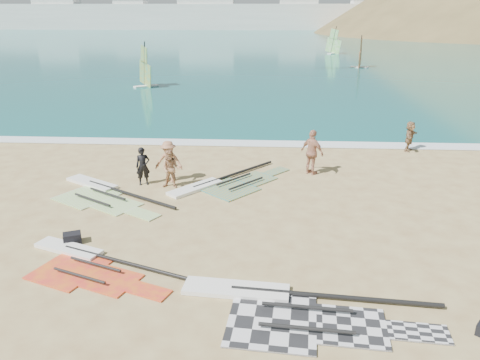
# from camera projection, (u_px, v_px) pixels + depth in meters

# --- Properties ---
(ground) EXTENTS (300.00, 300.00, 0.00)m
(ground) POSITION_uv_depth(u_px,v_px,m) (242.00, 261.00, 13.48)
(ground) COLOR tan
(ground) RESTS_ON ground
(sea) EXTENTS (300.00, 240.00, 0.06)m
(sea) POSITION_uv_depth(u_px,v_px,m) (267.00, 33.00, 137.09)
(sea) COLOR #0D5C5B
(sea) RESTS_ON ground
(surf_line) EXTENTS (300.00, 1.20, 0.04)m
(surf_line) POSITION_uv_depth(u_px,v_px,m) (255.00, 144.00, 24.99)
(surf_line) COLOR white
(surf_line) RESTS_ON ground
(far_town) EXTENTS (160.00, 8.00, 12.00)m
(far_town) POSITION_uv_depth(u_px,v_px,m) (219.00, 15.00, 153.26)
(far_town) COLOR white
(far_town) RESTS_ON ground
(rig_grey) EXTENTS (6.46, 2.81, 0.21)m
(rig_grey) POSITION_uv_depth(u_px,v_px,m) (286.00, 307.00, 11.31)
(rig_grey) COLOR #232326
(rig_grey) RESTS_ON ground
(rig_green) EXTENTS (5.21, 4.35, 0.20)m
(rig_green) POSITION_uv_depth(u_px,v_px,m) (101.00, 193.00, 18.25)
(rig_green) COLOR #87CF34
(rig_green) RESTS_ON ground
(rig_orange) EXTENTS (4.93, 4.75, 0.20)m
(rig_orange) POSITION_uv_depth(u_px,v_px,m) (224.00, 184.00, 19.20)
(rig_orange) COLOR gold
(rig_orange) RESTS_ON ground
(rig_red) EXTENTS (4.97, 3.13, 0.20)m
(rig_red) POSITION_uv_depth(u_px,v_px,m) (85.00, 263.00, 13.24)
(rig_red) COLOR red
(rig_red) RESTS_ON ground
(gear_bag_near) EXTENTS (0.64, 0.56, 0.34)m
(gear_bag_near) POSITION_uv_depth(u_px,v_px,m) (72.00, 238.00, 14.42)
(gear_bag_near) COLOR black
(gear_bag_near) RESTS_ON ground
(person_wetsuit) EXTENTS (0.67, 0.54, 1.58)m
(person_wetsuit) POSITION_uv_depth(u_px,v_px,m) (143.00, 166.00, 19.02)
(person_wetsuit) COLOR black
(person_wetsuit) RESTS_ON ground
(beachgoer_left) EXTENTS (0.81, 0.65, 1.58)m
(beachgoer_left) POSITION_uv_depth(u_px,v_px,m) (171.00, 169.00, 18.70)
(beachgoer_left) COLOR #A77853
(beachgoer_left) RESTS_ON ground
(beachgoer_mid) EXTENTS (1.15, 0.67, 1.76)m
(beachgoer_mid) POSITION_uv_depth(u_px,v_px,m) (169.00, 162.00, 19.30)
(beachgoer_mid) COLOR #A86F4C
(beachgoer_mid) RESTS_ON ground
(beachgoer_back) EXTENTS (1.17, 1.15, 1.98)m
(beachgoer_back) POSITION_uv_depth(u_px,v_px,m) (312.00, 152.00, 20.16)
(beachgoer_back) COLOR tan
(beachgoer_back) RESTS_ON ground
(beachgoer_right) EXTENTS (1.07, 1.47, 1.53)m
(beachgoer_right) POSITION_uv_depth(u_px,v_px,m) (410.00, 136.00, 23.55)
(beachgoer_right) COLOR #94704C
(beachgoer_right) RESTS_ON ground
(windsurfer_left) EXTENTS (2.18, 2.23, 4.10)m
(windsurfer_left) POSITION_uv_depth(u_px,v_px,m) (145.00, 74.00, 42.49)
(windsurfer_left) COLOR white
(windsurfer_left) RESTS_ON ground
(windsurfer_centre) EXTENTS (2.19, 2.50, 3.85)m
(windsurfer_centre) POSITION_uv_depth(u_px,v_px,m) (360.00, 58.00, 56.35)
(windsurfer_centre) COLOR white
(windsurfer_centre) RESTS_ON ground
(windsurfer_right) EXTENTS (2.28, 2.24, 4.22)m
(windsurfer_right) POSITION_uv_depth(u_px,v_px,m) (333.00, 46.00, 73.23)
(windsurfer_right) COLOR white
(windsurfer_right) RESTS_ON ground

